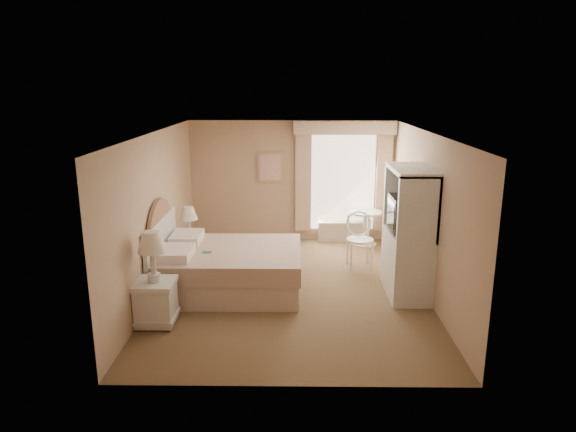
{
  "coord_description": "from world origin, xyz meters",
  "views": [
    {
      "loc": [
        0.05,
        -7.71,
        3.2
      ],
      "look_at": [
        -0.05,
        0.3,
        1.14
      ],
      "focal_mm": 32.0,
      "sensor_mm": 36.0,
      "label": 1
    }
  ],
  "objects_px": {
    "armoire": "(409,243)",
    "nightstand_far": "(190,244)",
    "cafe_chair": "(359,235)",
    "bed": "(221,267)",
    "nightstand_near": "(155,290)",
    "round_table": "(365,222)"
  },
  "relations": [
    {
      "from": "bed",
      "to": "nightstand_near",
      "type": "xyz_separation_m",
      "value": [
        -0.73,
        -1.23,
        0.11
      ]
    },
    {
      "from": "armoire",
      "to": "nightstand_far",
      "type": "bearing_deg",
      "value": 160.89
    },
    {
      "from": "nightstand_far",
      "to": "bed",
      "type": "bearing_deg",
      "value": -57.89
    },
    {
      "from": "round_table",
      "to": "cafe_chair",
      "type": "height_order",
      "value": "cafe_chair"
    },
    {
      "from": "armoire",
      "to": "bed",
      "type": "bearing_deg",
      "value": 177.94
    },
    {
      "from": "bed",
      "to": "nightstand_near",
      "type": "distance_m",
      "value": 1.44
    },
    {
      "from": "bed",
      "to": "nightstand_far",
      "type": "height_order",
      "value": "bed"
    },
    {
      "from": "bed",
      "to": "armoire",
      "type": "bearing_deg",
      "value": -2.06
    },
    {
      "from": "cafe_chair",
      "to": "bed",
      "type": "bearing_deg",
      "value": -157.77
    },
    {
      "from": "nightstand_near",
      "to": "cafe_chair",
      "type": "xyz_separation_m",
      "value": [
        3.06,
        2.4,
        0.08
      ]
    },
    {
      "from": "nightstand_far",
      "to": "round_table",
      "type": "height_order",
      "value": "nightstand_far"
    },
    {
      "from": "nightstand_near",
      "to": "cafe_chair",
      "type": "height_order",
      "value": "nightstand_near"
    },
    {
      "from": "bed",
      "to": "cafe_chair",
      "type": "xyz_separation_m",
      "value": [
        2.33,
        1.17,
        0.19
      ]
    },
    {
      "from": "nightstand_near",
      "to": "round_table",
      "type": "height_order",
      "value": "nightstand_near"
    },
    {
      "from": "round_table",
      "to": "bed",
      "type": "bearing_deg",
      "value": -137.07
    },
    {
      "from": "nightstand_near",
      "to": "armoire",
      "type": "relative_size",
      "value": 0.65
    },
    {
      "from": "bed",
      "to": "nightstand_far",
      "type": "bearing_deg",
      "value": 122.11
    },
    {
      "from": "nightstand_far",
      "to": "armoire",
      "type": "xyz_separation_m",
      "value": [
        3.65,
        -1.27,
        0.43
      ]
    },
    {
      "from": "bed",
      "to": "nightstand_far",
      "type": "xyz_separation_m",
      "value": [
        -0.73,
        1.16,
        0.02
      ]
    },
    {
      "from": "cafe_chair",
      "to": "armoire",
      "type": "distance_m",
      "value": 1.43
    },
    {
      "from": "bed",
      "to": "cafe_chair",
      "type": "height_order",
      "value": "bed"
    },
    {
      "from": "round_table",
      "to": "armoire",
      "type": "xyz_separation_m",
      "value": [
        0.32,
        -2.53,
        0.36
      ]
    }
  ]
}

